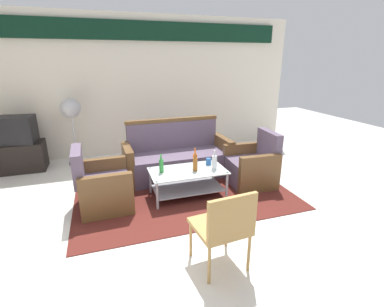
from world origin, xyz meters
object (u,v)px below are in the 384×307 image
(bottle_green, at_px, (161,165))
(television, at_px, (16,130))
(cup, at_px, (208,161))
(armchair_right, at_px, (252,167))
(bottle_orange, at_px, (195,160))
(bottle_clear, at_px, (214,162))
(coffee_table, at_px, (188,179))
(pedestal_fan, at_px, (71,112))
(tv_stand, at_px, (21,157))
(bottle_brown, at_px, (195,164))
(armchair_left, at_px, (103,187))
(wicker_chair, at_px, (224,224))
(couch, at_px, (177,158))

(bottle_green, height_order, television, television)
(cup, bearing_deg, television, 148.44)
(armchair_right, distance_m, cup, 0.77)
(bottle_orange, bearing_deg, bottle_clear, -32.95)
(coffee_table, distance_m, pedestal_fan, 2.67)
(tv_stand, bearing_deg, cup, -31.52)
(pedestal_fan, bearing_deg, bottle_orange, -46.86)
(bottle_brown, xyz_separation_m, television, (-2.67, 1.98, 0.25))
(armchair_left, distance_m, armchair_right, 2.32)
(bottle_orange, bearing_deg, wicker_chair, -99.44)
(bottle_green, bearing_deg, bottle_brown, -10.97)
(coffee_table, relative_size, bottle_brown, 4.04)
(armchair_right, xyz_separation_m, cup, (-0.75, 0.01, 0.17))
(couch, distance_m, bottle_brown, 0.87)
(armchair_left, distance_m, wicker_chair, 1.96)
(tv_stand, bearing_deg, bottle_brown, -36.49)
(couch, bearing_deg, bottle_green, 58.53)
(bottle_green, xyz_separation_m, bottle_orange, (0.52, 0.04, 0.01))
(tv_stand, bearing_deg, armchair_right, -26.17)
(armchair_right, height_order, pedestal_fan, pedestal_fan)
(armchair_left, xyz_separation_m, bottle_green, (0.82, -0.01, 0.23))
(cup, bearing_deg, couch, 114.65)
(armchair_left, height_order, television, television)
(armchair_right, xyz_separation_m, bottle_orange, (-0.99, -0.03, 0.24))
(armchair_right, relative_size, wicker_chair, 1.01)
(armchair_right, height_order, bottle_clear, armchair_right)
(bottle_clear, distance_m, bottle_green, 0.77)
(bottle_clear, height_order, bottle_orange, bottle_orange)
(wicker_chair, bearing_deg, bottle_orange, 75.28)
(tv_stand, bearing_deg, television, 84.32)
(armchair_right, height_order, television, television)
(bottle_green, height_order, pedestal_fan, pedestal_fan)
(bottle_clear, relative_size, pedestal_fan, 0.23)
(bottle_orange, height_order, pedestal_fan, pedestal_fan)
(armchair_right, bearing_deg, coffee_table, 98.88)
(coffee_table, relative_size, television, 1.72)
(pedestal_fan, bearing_deg, television, -177.09)
(armchair_left, height_order, armchair_right, same)
(cup, xyz_separation_m, tv_stand, (-2.94, 1.80, -0.20))
(bottle_clear, xyz_separation_m, cup, (-0.01, 0.20, -0.06))
(bottle_clear, relative_size, cup, 2.91)
(armchair_left, distance_m, pedestal_fan, 2.10)
(armchair_left, height_order, wicker_chair, armchair_left)
(coffee_table, height_order, pedestal_fan, pedestal_fan)
(pedestal_fan, bearing_deg, armchair_left, -77.04)
(armchair_right, bearing_deg, armchair_left, 94.48)
(coffee_table, distance_m, cup, 0.43)
(tv_stand, bearing_deg, armchair_left, -53.68)
(armchair_left, distance_m, bottle_brown, 1.32)
(bottle_brown, height_order, bottle_orange, bottle_orange)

